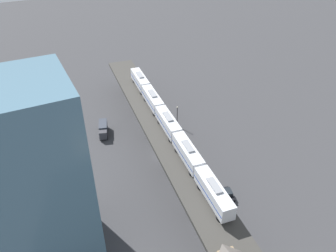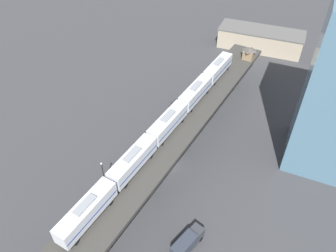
# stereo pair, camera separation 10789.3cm
# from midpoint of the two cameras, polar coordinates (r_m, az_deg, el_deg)

# --- Properties ---
(ground_plane) EXTENTS (400.00, 400.00, 0.00)m
(ground_plane) POSITION_cam_midpoint_polar(r_m,az_deg,el_deg) (61.31, -33.62, -41.04)
(ground_plane) COLOR #38383A
(elevated_viaduct) EXTENTS (19.23, 92.35, 8.76)m
(elevated_viaduct) POSITION_cam_midpoint_polar(r_m,az_deg,el_deg) (54.65, -37.54, -39.47)
(elevated_viaduct) COLOR #393733
(elevated_viaduct) RESTS_ON ground
(subway_train) EXTENTS (10.18, 62.29, 4.45)m
(subway_train) POSITION_cam_midpoint_polar(r_m,az_deg,el_deg) (51.64, -38.70, -36.15)
(subway_train) COLOR silver
(subway_train) RESTS_ON elevated_viaduct
(signal_hut) EXTENTS (3.58, 3.58, 3.40)m
(signal_hut) POSITION_cam_midpoint_polar(r_m,az_deg,el_deg) (57.29, -3.42, -10.82)
(signal_hut) COLOR #8C7251
(signal_hut) RESTS_ON elevated_viaduct
(street_car_black) EXTENTS (2.80, 4.70, 1.89)m
(street_car_black) POSITION_cam_midpoint_polar(r_m,az_deg,el_deg) (64.35, -23.84, -23.23)
(street_car_black) COLOR black
(street_car_black) RESTS_ON ground
(street_car_green) EXTENTS (2.58, 4.66, 1.89)m
(street_car_green) POSITION_cam_midpoint_polar(r_m,az_deg,el_deg) (63.76, -40.03, -37.51)
(street_car_green) COLOR #1E6638
(street_car_green) RESTS_ON ground
(delivery_truck) EXTENTS (4.32, 7.54, 3.20)m
(delivery_truck) POSITION_cam_midpoint_polar(r_m,az_deg,el_deg) (60.96, -45.19, -58.39)
(delivery_truck) COLOR #333338
(delivery_truck) RESTS_ON ground
(street_lamp) EXTENTS (0.44, 0.44, 6.94)m
(street_lamp) POSITION_cam_midpoint_polar(r_m,az_deg,el_deg) (64.97, -51.20, -38.85)
(street_lamp) COLOR black
(street_lamp) RESTS_ON ground
(warehouse_building) EXTENTS (28.95, 11.34, 6.80)m
(warehouse_building) POSITION_cam_midpoint_polar(r_m,az_deg,el_deg) (78.37, 4.40, -0.76)
(warehouse_building) COLOR tan
(warehouse_building) RESTS_ON ground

